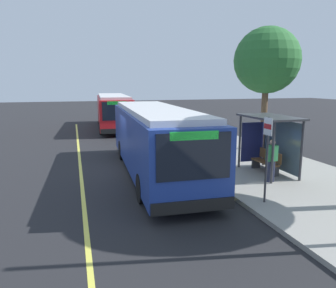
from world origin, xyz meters
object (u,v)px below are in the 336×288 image
(route_sign_post, at_px, (267,148))
(transit_bus_second, at_px, (113,110))
(pedestrian_commuter, at_px, (272,158))
(transit_bus_main, at_px, (156,138))
(waiting_bench, at_px, (267,161))

(route_sign_post, bearing_deg, transit_bus_second, -173.04)
(transit_bus_second, bearing_deg, pedestrian_commuter, 12.13)
(transit_bus_main, relative_size, waiting_bench, 6.75)
(transit_bus_second, distance_m, route_sign_post, 20.43)
(waiting_bench, xyz_separation_m, pedestrian_commuter, (1.31, -0.65, 0.48))
(transit_bus_main, xyz_separation_m, route_sign_post, (4.72, 2.47, 0.34))
(route_sign_post, height_order, pedestrian_commuter, route_sign_post)
(waiting_bench, relative_size, pedestrian_commuter, 0.95)
(pedestrian_commuter, bearing_deg, waiting_bench, 153.48)
(transit_bus_main, distance_m, route_sign_post, 5.34)
(transit_bus_second, relative_size, pedestrian_commuter, 6.68)
(waiting_bench, distance_m, pedestrian_commuter, 1.54)
(transit_bus_main, relative_size, route_sign_post, 3.86)
(transit_bus_main, height_order, transit_bus_second, same)
(transit_bus_main, bearing_deg, transit_bus_second, -179.99)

